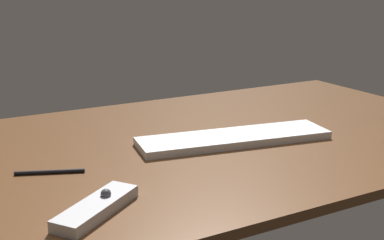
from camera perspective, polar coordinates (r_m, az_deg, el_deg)
The scene contains 4 objects.
desk at distance 125.96cm, azimuth 2.51°, elevation -2.30°, with size 140.00×84.00×2.00cm, color brown.
keyboard at distance 122.21cm, azimuth 4.66°, elevation -1.98°, with size 45.73×11.61×1.77cm, color silver.
media_remote at distance 87.65cm, azimuth -10.43°, elevation -9.42°, with size 17.49×14.75×3.24cm.
pen at distance 106.37cm, azimuth -15.37°, elevation -5.53°, with size 0.79×0.79×13.60cm, color black.
Camera 1 is at (-62.61, -102.18, 39.82)cm, focal length 48.52 mm.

